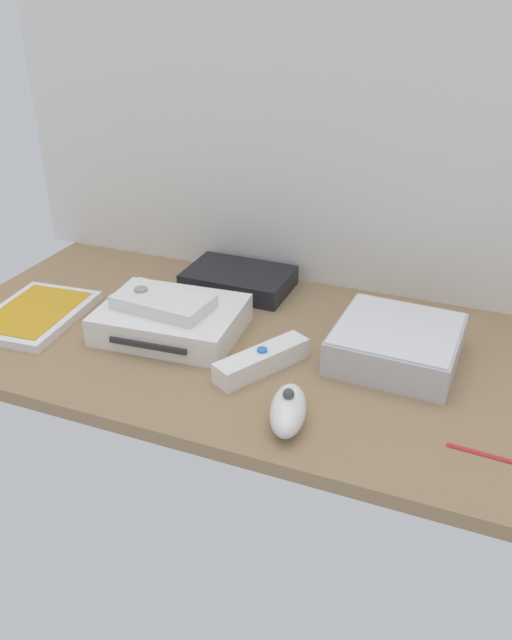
{
  "coord_description": "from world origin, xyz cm",
  "views": [
    {
      "loc": [
        30.64,
        -76.23,
        48.81
      ],
      "look_at": [
        0.0,
        0.0,
        4.0
      ],
      "focal_mm": 35.72,
      "sensor_mm": 36.0,
      "label": 1
    }
  ],
  "objects_px": {
    "stylus_pen": "(487,453)",
    "remote_nunchuk": "(288,410)",
    "game_case": "(35,314)",
    "network_router": "(239,280)",
    "remote_wand": "(262,360)",
    "mini_computer": "(396,343)",
    "game_console": "(172,320)",
    "remote_classic_pad": "(163,302)"
  },
  "relations": [
    {
      "from": "game_case",
      "to": "network_router",
      "type": "bearing_deg",
      "value": 36.13
    },
    {
      "from": "stylus_pen",
      "to": "remote_classic_pad",
      "type": "bearing_deg",
      "value": 166.73
    },
    {
      "from": "mini_computer",
      "to": "game_case",
      "type": "distance_m",
      "value": 0.57
    },
    {
      "from": "game_case",
      "to": "remote_nunchuk",
      "type": "xyz_separation_m",
      "value": [
        0.47,
        -0.1,
        0.01
      ]
    },
    {
      "from": "game_console",
      "to": "game_case",
      "type": "height_order",
      "value": "game_console"
    },
    {
      "from": "remote_wand",
      "to": "stylus_pen",
      "type": "distance_m",
      "value": 0.31
    },
    {
      "from": "game_console",
      "to": "remote_classic_pad",
      "type": "xyz_separation_m",
      "value": [
        -0.01,
        -0.01,
        0.03
      ]
    },
    {
      "from": "network_router",
      "to": "remote_nunchuk",
      "type": "distance_m",
      "value": 0.39
    },
    {
      "from": "remote_nunchuk",
      "to": "remote_wand",
      "type": "bearing_deg",
      "value": 112.52
    },
    {
      "from": "remote_wand",
      "to": "remote_nunchuk",
      "type": "xyz_separation_m",
      "value": [
        0.07,
        -0.1,
        0.01
      ]
    },
    {
      "from": "mini_computer",
      "to": "game_console",
      "type": "bearing_deg",
      "value": -171.65
    },
    {
      "from": "mini_computer",
      "to": "remote_nunchuk",
      "type": "relative_size",
      "value": 1.64
    },
    {
      "from": "game_case",
      "to": "remote_classic_pad",
      "type": "relative_size",
      "value": 1.34
    },
    {
      "from": "game_console",
      "to": "remote_nunchuk",
      "type": "xyz_separation_m",
      "value": [
        0.24,
        -0.15,
        -0.0
      ]
    },
    {
      "from": "remote_nunchuk",
      "to": "stylus_pen",
      "type": "xyz_separation_m",
      "value": [
        0.23,
        0.03,
        -0.02
      ]
    },
    {
      "from": "remote_classic_pad",
      "to": "game_console",
      "type": "bearing_deg",
      "value": 40.21
    },
    {
      "from": "mini_computer",
      "to": "stylus_pen",
      "type": "xyz_separation_m",
      "value": [
        0.14,
        -0.17,
        -0.02
      ]
    },
    {
      "from": "game_console",
      "to": "game_case",
      "type": "xyz_separation_m",
      "value": [
        -0.23,
        -0.04,
        -0.01
      ]
    },
    {
      "from": "network_router",
      "to": "stylus_pen",
      "type": "bearing_deg",
      "value": -34.04
    },
    {
      "from": "remote_wand",
      "to": "stylus_pen",
      "type": "relative_size",
      "value": 1.63
    },
    {
      "from": "network_router",
      "to": "remote_wand",
      "type": "height_order",
      "value": "same"
    },
    {
      "from": "game_console",
      "to": "mini_computer",
      "type": "relative_size",
      "value": 1.25
    },
    {
      "from": "remote_wand",
      "to": "game_case",
      "type": "bearing_deg",
      "value": -151.5
    },
    {
      "from": "remote_nunchuk",
      "to": "remote_classic_pad",
      "type": "distance_m",
      "value": 0.29
    },
    {
      "from": "game_case",
      "to": "remote_classic_pad",
      "type": "bearing_deg",
      "value": 5.02
    },
    {
      "from": "mini_computer",
      "to": "remote_nunchuk",
      "type": "height_order",
      "value": "mini_computer"
    },
    {
      "from": "network_router",
      "to": "remote_wand",
      "type": "relative_size",
      "value": 1.23
    },
    {
      "from": "remote_classic_pad",
      "to": "stylus_pen",
      "type": "height_order",
      "value": "remote_classic_pad"
    },
    {
      "from": "stylus_pen",
      "to": "remote_nunchuk",
      "type": "bearing_deg",
      "value": -173.06
    },
    {
      "from": "mini_computer",
      "to": "remote_classic_pad",
      "type": "xyz_separation_m",
      "value": [
        -0.34,
        -0.06,
        0.03
      ]
    },
    {
      "from": "network_router",
      "to": "remote_wand",
      "type": "xyz_separation_m",
      "value": [
        0.13,
        -0.23,
        -0.0
      ]
    },
    {
      "from": "network_router",
      "to": "game_console",
      "type": "bearing_deg",
      "value": -100.35
    },
    {
      "from": "game_case",
      "to": "stylus_pen",
      "type": "relative_size",
      "value": 2.23
    },
    {
      "from": "game_case",
      "to": "remote_wand",
      "type": "distance_m",
      "value": 0.39
    },
    {
      "from": "game_console",
      "to": "remote_nunchuk",
      "type": "height_order",
      "value": "remote_nunchuk"
    },
    {
      "from": "game_case",
      "to": "network_router",
      "type": "xyz_separation_m",
      "value": [
        0.26,
        0.22,
        0.01
      ]
    },
    {
      "from": "mini_computer",
      "to": "remote_wand",
      "type": "relative_size",
      "value": 1.2
    },
    {
      "from": "game_case",
      "to": "stylus_pen",
      "type": "xyz_separation_m",
      "value": [
        0.7,
        -0.08,
        -0.0
      ]
    },
    {
      "from": "game_console",
      "to": "network_router",
      "type": "distance_m",
      "value": 0.18
    },
    {
      "from": "mini_computer",
      "to": "remote_classic_pad",
      "type": "distance_m",
      "value": 0.35
    },
    {
      "from": "network_router",
      "to": "stylus_pen",
      "type": "distance_m",
      "value": 0.53
    },
    {
      "from": "remote_classic_pad",
      "to": "stylus_pen",
      "type": "distance_m",
      "value": 0.5
    }
  ]
}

